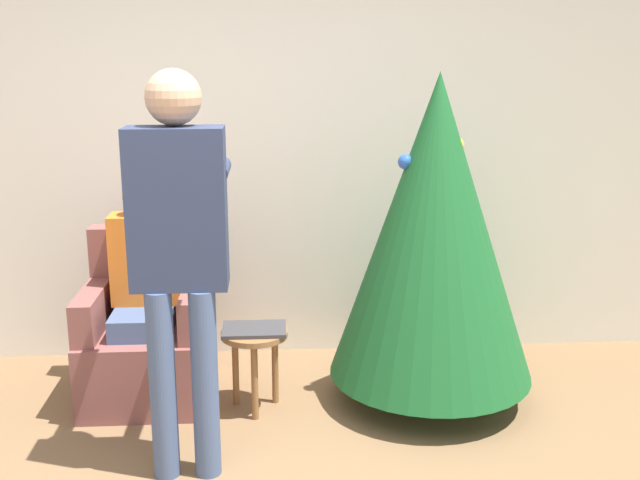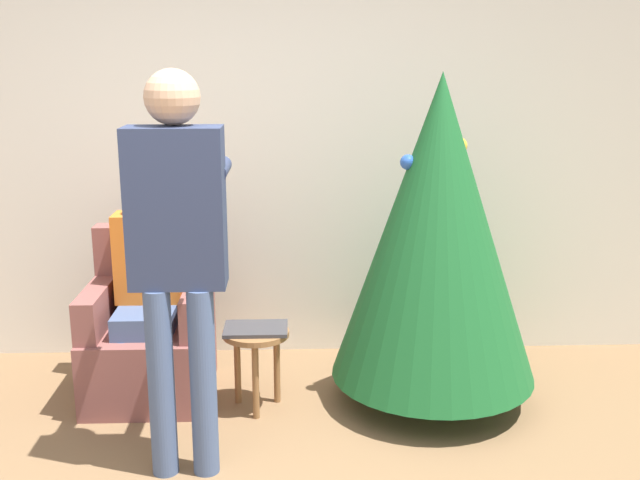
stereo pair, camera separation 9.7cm
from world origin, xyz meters
TOP-DOWN VIEW (x-y plane):
  - wall_back at (0.00, 2.23)m, footprint 8.00×0.06m
  - christmas_tree at (0.98, 1.44)m, footprint 1.11×1.11m
  - armchair at (-0.60, 1.61)m, footprint 0.67×0.69m
  - person_seated at (-0.60, 1.59)m, footprint 0.36×0.46m
  - person_standing at (-0.29, 0.80)m, footprint 0.44×0.57m
  - side_stool at (0.01, 1.38)m, footprint 0.36×0.36m
  - laptop at (0.01, 1.38)m, footprint 0.34×0.24m

SIDE VIEW (x-z plane):
  - armchair at x=-0.60m, z-range -0.13..0.79m
  - side_stool at x=0.01m, z-range 0.14..0.59m
  - laptop at x=0.01m, z-range 0.45..0.47m
  - person_seated at x=-0.60m, z-range 0.05..1.29m
  - christmas_tree at x=0.98m, z-range 0.08..1.88m
  - person_standing at x=-0.29m, z-range 0.19..2.02m
  - wall_back at x=0.00m, z-range 0.00..2.70m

